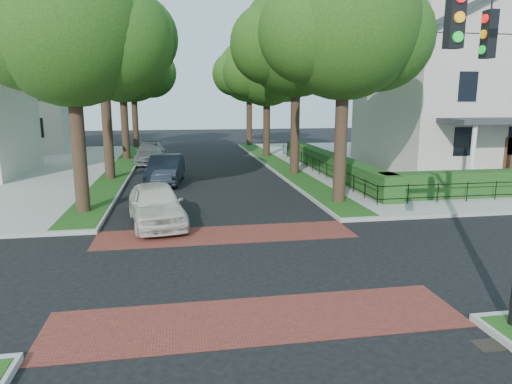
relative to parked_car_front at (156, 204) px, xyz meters
The scene contains 22 objects.
ground 5.63m from the parked_car_front, 63.74° to the right, with size 120.00×120.00×0.00m, color black.
sidewalk_ne 26.06m from the parked_car_front, 32.51° to the left, with size 30.00×30.00×0.15m, color gray.
crosswalk_far 3.15m from the parked_car_front, 36.12° to the right, with size 9.00×2.20×0.01m, color maroon.
crosswalk_near 8.60m from the parked_car_front, 73.26° to the right, with size 9.00×2.20×0.01m, color maroon.
storm_drain 12.10m from the parked_car_front, 55.91° to the right, with size 0.65×0.45×0.01m, color black.
grass_strip_ne 16.16m from the parked_car_front, 60.84° to the left, with size 1.60×29.80×0.02m, color #1C4413.
grass_strip_nw 14.42m from the parked_car_front, 101.75° to the left, with size 1.60×29.80×0.02m, color #1C4413.
tree_right_near 10.81m from the parked_car_front, 15.48° to the left, with size 7.75×6.67×10.66m.
tree_right_mid 14.90m from the parked_car_front, 51.76° to the left, with size 8.25×7.09×11.22m.
tree_right_far 21.72m from the parked_car_front, 67.24° to the left, with size 7.25×6.23×9.74m.
tree_right_back 30.07m from the parked_car_front, 74.05° to the left, with size 7.50×6.45×10.20m.
tree_left_near 7.45m from the parked_car_front, 142.74° to the left, with size 7.50×6.45×10.20m.
tree_left_mid 13.06m from the parked_car_front, 105.94° to the left, with size 8.00×6.88×11.48m.
tree_left_far 20.44m from the parked_car_front, 98.69° to the left, with size 7.00×6.02×9.86m.
tree_left_back 29.15m from the parked_car_front, 95.92° to the left, with size 7.75×6.66×10.44m.
hedge_main_road 14.26m from the parked_car_front, 44.53° to the left, with size 1.00×18.00×1.20m, color #1E4417.
fence_main_road 13.70m from the parked_car_front, 46.87° to the left, with size 0.06×18.00×0.90m, color black, non-canonical shape.
house_victorian 23.35m from the parked_car_front, 28.66° to the left, with size 13.00×13.05×12.48m.
house_left_far 30.27m from the parked_car_front, 115.76° to the left, with size 10.00×9.00×10.14m.
parked_car_front is the anchor object (origin of this frame).
parked_car_middle 8.72m from the parked_car_front, 88.90° to the left, with size 1.69×4.84×1.60m, color #1D222C.
parked_car_rear 17.38m from the parked_car_front, 93.74° to the left, with size 2.09×5.14×1.49m, color slate.
Camera 1 is at (-1.58, -12.18, 4.69)m, focal length 32.00 mm.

